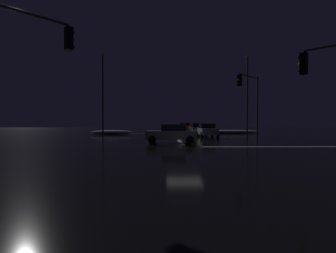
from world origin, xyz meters
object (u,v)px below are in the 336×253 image
object	(u,v)px
sedan_red	(195,128)
sedan_blue	(183,126)
sedan_silver	(207,130)
sedan_green	(198,129)
sedan_gray_crossing	(171,133)
traffic_signal_sw	(17,55)
sedan_white	(187,126)
sedan_orange	(189,127)
streetlamp_right_near	(247,90)
traffic_signal_ne	(250,94)
streetlamp_left_near	(103,89)

from	to	relation	value
sedan_red	sedan_blue	distance (m)	18.42
sedan_silver	sedan_blue	size ratio (longest dim) A/B	1.00
sedan_green	sedan_gray_crossing	bearing A→B (deg)	-106.78
sedan_green	sedan_red	xyz separation A→B (m)	(0.36, 6.04, 0.00)
sedan_silver	sedan_green	xyz separation A→B (m)	(-0.20, 6.23, 0.00)
sedan_gray_crossing	traffic_signal_sw	distance (m)	13.10
sedan_green	sedan_white	distance (m)	18.11
sedan_orange	streetlamp_right_near	xyz separation A→B (m)	(5.80, -15.48, 4.96)
sedan_blue	traffic_signal_ne	size ratio (longest dim) A/B	0.66
traffic_signal_ne	traffic_signal_sw	size ratio (longest dim) A/B	1.01
traffic_signal_sw	sedan_green	bearing A→B (deg)	66.53
sedan_gray_crossing	traffic_signal_ne	world-z (taller)	traffic_signal_ne
sedan_red	sedan_orange	bearing A→B (deg)	94.36
traffic_signal_ne	streetlamp_left_near	world-z (taller)	streetlamp_left_near
sedan_blue	traffic_signal_ne	distance (m)	34.95
sedan_white	sedan_blue	distance (m)	6.35
streetlamp_right_near	sedan_blue	bearing A→B (deg)	101.73
sedan_gray_crossing	traffic_signal_ne	size ratio (longest dim) A/B	0.66
sedan_gray_crossing	streetlamp_right_near	size ratio (longest dim) A/B	0.43
sedan_blue	sedan_gray_crossing	xyz separation A→B (m)	(-4.07, -38.36, 0.00)
sedan_green	traffic_signal_ne	xyz separation A→B (m)	(3.89, -10.07, 3.73)
sedan_green	streetlamp_left_near	size ratio (longest dim) A/B	0.42
sedan_green	sedan_red	bearing A→B (deg)	86.58
traffic_signal_ne	streetlamp_left_near	xyz separation A→B (m)	(-16.36, 6.34, 1.36)
sedan_orange	traffic_signal_sw	size ratio (longest dim) A/B	0.66
sedan_white	sedan_gray_crossing	bearing A→B (deg)	-97.80
sedan_green	traffic_signal_ne	size ratio (longest dim) A/B	0.66
sedan_silver	sedan_red	bearing A→B (deg)	89.25
sedan_green	sedan_blue	world-z (taller)	same
sedan_gray_crossing	streetlamp_left_near	xyz separation A→B (m)	(-8.28, 10.18, 5.09)
sedan_green	sedan_gray_crossing	world-z (taller)	same
sedan_orange	sedan_green	bearing A→B (deg)	-89.64
sedan_gray_crossing	sedan_orange	bearing A→B (deg)	80.88
sedan_gray_crossing	traffic_signal_ne	xyz separation A→B (m)	(8.08, 3.84, 3.73)
sedan_red	traffic_signal_ne	size ratio (longest dim) A/B	0.66
sedan_white	traffic_signal_ne	size ratio (longest dim) A/B	0.66
sedan_silver	sedan_orange	world-z (taller)	same
streetlamp_left_near	sedan_green	bearing A→B (deg)	16.63
sedan_red	traffic_signal_ne	bearing A→B (deg)	-77.66
streetlamp_right_near	sedan_red	bearing A→B (deg)	118.79
traffic_signal_ne	streetlamp_right_near	xyz separation A→B (m)	(1.84, 6.34, 1.24)
traffic_signal_ne	traffic_signal_sw	distance (m)	20.64
sedan_white	sedan_green	bearing A→B (deg)	-90.61
traffic_signal_ne	sedan_red	bearing A→B (deg)	102.34
traffic_signal_sw	sedan_white	bearing A→B (deg)	75.70
traffic_signal_ne	streetlamp_left_near	distance (m)	17.60
traffic_signal_sw	sedan_blue	bearing A→B (deg)	77.84
sedan_white	traffic_signal_sw	world-z (taller)	traffic_signal_sw
sedan_silver	sedan_orange	size ratio (longest dim) A/B	1.00
sedan_green	traffic_signal_ne	world-z (taller)	traffic_signal_ne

